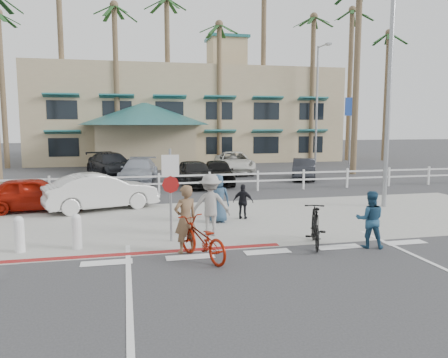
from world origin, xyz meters
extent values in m
plane|color=#333335|center=(0.00, 0.00, 0.00)|extent=(140.00, 140.00, 0.00)
cube|color=#333335|center=(0.00, -2.00, 0.00)|extent=(12.00, 16.00, 0.01)
cube|color=gray|center=(0.00, 4.50, 0.01)|extent=(22.00, 7.00, 0.01)
cube|color=#333335|center=(0.00, 8.50, 0.00)|extent=(40.00, 5.00, 0.01)
cube|color=#333335|center=(0.00, 18.00, 0.00)|extent=(50.00, 16.00, 0.01)
cube|color=maroon|center=(-3.00, 1.20, 0.01)|extent=(7.00, 0.25, 0.02)
imported|color=maroon|center=(-1.75, 0.38, 0.51)|extent=(1.39, 2.05, 1.02)
imported|color=brown|center=(-2.05, 1.04, 0.88)|extent=(0.75, 0.62, 1.76)
imported|color=black|center=(1.42, 0.84, 0.56)|extent=(1.12, 1.95, 1.13)
imported|color=navy|center=(2.79, 0.43, 0.76)|extent=(0.91, 0.82, 1.53)
imported|color=gray|center=(-1.10, 2.62, 0.91)|extent=(1.26, 0.82, 1.83)
imported|color=black|center=(0.43, 4.53, 0.61)|extent=(0.77, 0.59, 1.22)
imported|color=navy|center=(-0.53, 4.22, 0.81)|extent=(0.82, 0.55, 1.63)
imported|color=silver|center=(-4.44, 7.37, 0.70)|extent=(4.50, 2.75, 1.40)
imported|color=#901105|center=(-6.92, 7.70, 0.65)|extent=(3.91, 1.82, 1.30)
imported|color=#8C93A0|center=(-2.78, 15.07, 0.66)|extent=(2.55, 4.80, 1.32)
imported|color=black|center=(1.39, 13.27, 0.67)|extent=(2.02, 4.09, 1.34)
imported|color=black|center=(6.79, 14.17, 0.61)|extent=(2.66, 3.91, 1.22)
imported|color=black|center=(-4.36, 18.33, 0.73)|extent=(3.71, 5.43, 1.46)
imported|color=silver|center=(3.53, 18.23, 0.71)|extent=(3.02, 5.38, 1.42)
imported|color=black|center=(0.04, 12.73, 0.70)|extent=(1.99, 4.22, 1.39)
camera|label=1|loc=(-3.50, -9.77, 3.29)|focal=35.00mm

